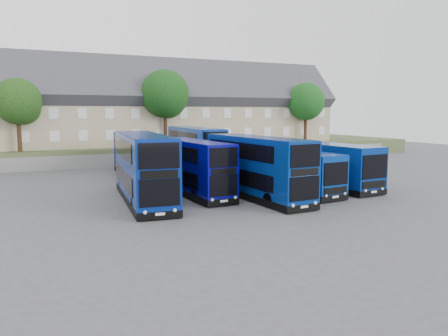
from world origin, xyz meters
TOP-DOWN VIEW (x-y plane):
  - ground at (0.00, 0.00)m, footprint 120.00×120.00m
  - retaining_wall at (0.00, 24.00)m, footprint 70.00×0.40m
  - earth_bank at (0.00, 34.00)m, footprint 80.00×20.00m
  - terrace_row at (0.00, 30.00)m, footprint 54.00×10.40m
  - dd_front_left at (-6.36, 3.84)m, footprint 3.79×11.76m
  - dd_front_mid at (-2.35, 4.94)m, footprint 2.80×10.21m
  - dd_front_right at (1.34, 1.73)m, footprint 3.04×11.07m
  - dd_rear_left at (-3.76, 15.87)m, footprint 2.72×10.31m
  - dd_rear_right at (2.30, 16.39)m, footprint 3.07×11.49m
  - coach_east_a at (4.89, 3.81)m, footprint 3.40×11.90m
  - coach_east_b at (8.72, 4.87)m, footprint 3.60×13.28m
  - tree_west at (-13.85, 25.10)m, footprint 4.80×4.80m
  - tree_mid at (2.15, 25.60)m, footprint 5.76×5.76m
  - tree_east at (22.15, 25.10)m, footprint 5.12×5.12m
  - tree_far at (28.15, 32.10)m, footprint 5.44×5.44m

SIDE VIEW (x-z plane):
  - ground at x=0.00m, z-range 0.00..0.00m
  - retaining_wall at x=0.00m, z-range 0.00..1.50m
  - earth_bank at x=0.00m, z-range 0.00..2.00m
  - coach_east_a at x=4.89m, z-range -0.03..3.18m
  - coach_east_b at x=8.72m, z-range -0.03..3.56m
  - dd_front_mid at x=-2.35m, z-range -0.04..3.98m
  - dd_rear_left at x=-3.76m, z-range -0.04..4.02m
  - dd_front_right at x=1.34m, z-range -0.04..4.32m
  - dd_rear_right at x=2.30m, z-range -0.04..4.49m
  - dd_front_left at x=-6.36m, z-range -0.04..4.56m
  - terrace_row at x=0.00m, z-range 1.00..12.20m
  - tree_west at x=-13.85m, z-range 3.23..10.88m
  - tree_east at x=22.15m, z-range 3.31..11.47m
  - tree_far at x=28.15m, z-range 3.39..12.06m
  - tree_mid at x=2.15m, z-range 3.48..12.66m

